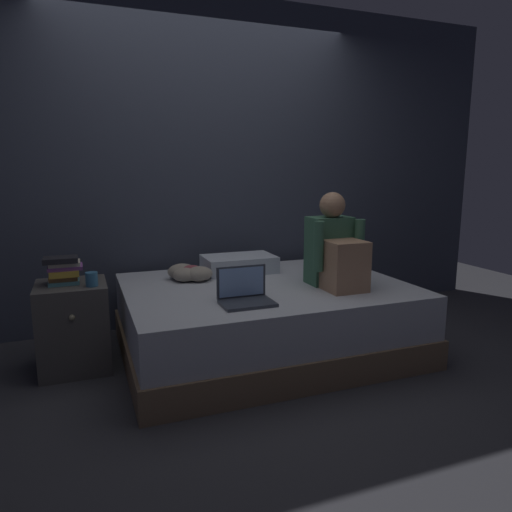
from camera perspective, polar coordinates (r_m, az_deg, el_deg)
ground_plane at (r=3.18m, az=-0.25°, el=-13.84°), size 8.00×8.00×0.00m
wall_back at (r=4.04m, az=-6.37°, el=11.07°), size 5.60×0.10×2.70m
bed at (r=3.41m, az=1.14°, el=-7.59°), size 2.00×1.50×0.50m
nightstand at (r=3.33m, az=-21.44°, el=-8.03°), size 0.44×0.46×0.58m
person_sitting at (r=3.29m, az=9.69°, el=0.61°), size 0.39×0.44×0.66m
laptop at (r=2.87m, az=-1.36°, el=-4.71°), size 0.32×0.23×0.22m
pillow at (r=3.72m, az=-2.09°, el=-0.96°), size 0.56×0.36×0.13m
book_stack at (r=3.24m, az=-22.51°, el=-1.57°), size 0.23×0.18×0.18m
mug at (r=3.13m, az=-19.49°, el=-2.69°), size 0.08×0.08×0.09m
clothes_pile at (r=3.48m, az=-8.19°, el=-2.07°), size 0.31×0.29×0.12m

